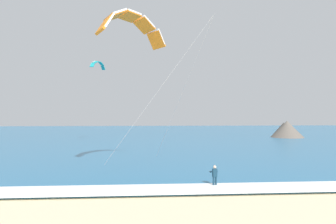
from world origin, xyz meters
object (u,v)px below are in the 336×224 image
surfboard (215,188)px  kitesurfer (215,175)px  kite_distant (98,64)px  kite_primary (132,25)px

surfboard → kitesurfer: (-0.00, 0.02, 0.91)m
surfboard → kite_distant: (-14.46, 34.03, 15.09)m
kite_distant → kitesurfer: bearing=-67.0°
surfboard → kite_primary: kite_primary is taller
surfboard → kitesurfer: bearing=103.7°
kite_primary → kitesurfer: bearing=-43.4°
kite_primary → surfboard: bearing=-43.5°
kitesurfer → kite_distant: bearing=113.0°
kitesurfer → kite_distant: 39.58m
surfboard → kite_primary: size_ratio=0.10×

